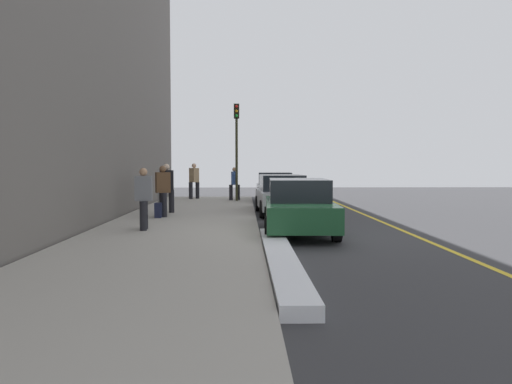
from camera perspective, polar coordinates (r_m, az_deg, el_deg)
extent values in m
plane|color=#333335|center=(13.79, 4.51, -4.88)|extent=(56.00, 56.00, 0.00)
cube|color=#A39E93|center=(13.84, -9.25, -4.57)|extent=(28.00, 4.60, 0.15)
cube|color=gold|center=(14.47, 17.26, -4.62)|extent=(28.00, 0.14, 0.01)
cube|color=white|center=(9.85, 2.78, -7.48)|extent=(7.32, 0.56, 0.22)
cylinder|color=black|center=(23.82, 4.27, -0.71)|extent=(0.65, 0.24, 0.64)
cylinder|color=black|center=(23.76, 0.22, -0.71)|extent=(0.65, 0.24, 0.64)
cylinder|color=black|center=(26.39, 3.88, -0.33)|extent=(0.65, 0.24, 0.64)
cylinder|color=black|center=(26.33, 0.23, -0.33)|extent=(0.65, 0.24, 0.64)
cube|color=white|center=(25.05, 2.15, 0.11)|extent=(4.20, 1.92, 0.64)
cube|color=black|center=(25.23, 2.13, 1.54)|extent=(2.20, 1.66, 0.60)
cylinder|color=black|center=(18.22, 6.06, -1.92)|extent=(0.65, 0.24, 0.64)
cylinder|color=black|center=(18.03, 0.78, -1.95)|extent=(0.65, 0.24, 0.64)
cylinder|color=black|center=(20.85, 4.87, -1.27)|extent=(0.65, 0.24, 0.64)
cylinder|color=black|center=(20.68, 0.26, -1.29)|extent=(0.65, 0.24, 0.64)
cube|color=#B7BABF|center=(19.41, 2.98, -0.79)|extent=(4.36, 1.94, 0.64)
cube|color=black|center=(19.59, 2.91, 1.07)|extent=(2.29, 1.67, 0.60)
cylinder|color=black|center=(12.72, 9.09, -4.14)|extent=(0.65, 0.24, 0.64)
cylinder|color=black|center=(12.59, 1.48, -4.18)|extent=(0.65, 0.24, 0.64)
cylinder|color=black|center=(15.50, 7.60, -2.82)|extent=(0.65, 0.24, 0.64)
cylinder|color=black|center=(15.39, 1.36, -2.84)|extent=(0.65, 0.24, 0.64)
cube|color=#1E512D|center=(14.00, 4.86, -2.33)|extent=(4.61, 1.97, 0.64)
cube|color=black|center=(14.18, 4.81, 0.25)|extent=(2.42, 1.69, 0.60)
cylinder|color=black|center=(17.61, -10.57, -1.36)|extent=(0.19, 0.19, 0.81)
cylinder|color=black|center=(17.24, -10.32, -1.45)|extent=(0.19, 0.19, 0.81)
cube|color=brown|center=(17.38, -10.48, 1.07)|extent=(0.44, 0.54, 0.69)
sphere|color=brown|center=(17.37, -10.49, 2.58)|extent=(0.22, 0.22, 0.22)
cylinder|color=black|center=(24.98, -2.03, -0.04)|extent=(0.18, 0.18, 0.76)
cylinder|color=black|center=(24.94, -2.85, -0.05)|extent=(0.18, 0.18, 0.76)
cube|color=#335193|center=(24.93, -2.44, 1.58)|extent=(0.47, 0.34, 0.65)
sphere|color=tan|center=(24.92, -2.45, 2.56)|extent=(0.21, 0.21, 0.21)
cylinder|color=black|center=(13.84, -12.62, -2.66)|extent=(0.18, 0.18, 0.79)
cylinder|color=black|center=(14.20, -12.47, -2.51)|extent=(0.18, 0.18, 0.79)
cube|color=slate|center=(13.97, -12.58, 0.40)|extent=(0.33, 0.48, 0.67)
sphere|color=tan|center=(13.95, -12.60, 2.22)|extent=(0.22, 0.22, 0.22)
cylinder|color=black|center=(18.78, -9.52, -1.03)|extent=(0.20, 0.20, 0.84)
cylinder|color=black|center=(18.59, -10.57, -1.08)|extent=(0.20, 0.20, 0.84)
cube|color=black|center=(18.64, -10.06, 1.33)|extent=(0.57, 0.54, 0.72)
sphere|color=beige|center=(18.63, -10.08, 2.79)|extent=(0.23, 0.23, 0.23)
cylinder|color=black|center=(26.04, -7.38, 0.17)|extent=(0.20, 0.20, 0.85)
cylinder|color=black|center=(26.24, -6.63, 0.19)|extent=(0.20, 0.20, 0.85)
cube|color=tan|center=(26.11, -7.01, 1.91)|extent=(0.58, 0.54, 0.73)
sphere|color=#D8AD8C|center=(26.10, -7.02, 2.97)|extent=(0.24, 0.24, 0.24)
cylinder|color=#2D2D19|center=(24.50, -2.20, 3.66)|extent=(0.12, 0.12, 3.98)
cube|color=black|center=(24.63, -2.21, 9.10)|extent=(0.26, 0.26, 0.70)
sphere|color=red|center=(24.50, -2.22, 9.63)|extent=(0.14, 0.14, 0.14)
sphere|color=orange|center=(24.48, -2.22, 9.12)|extent=(0.14, 0.14, 0.14)
sphere|color=green|center=(24.46, -2.22, 8.60)|extent=(0.14, 0.14, 0.14)
cube|color=#191E38|center=(17.11, -10.96, -2.03)|extent=(0.34, 0.22, 0.49)
cylinder|color=#4C4C4C|center=(17.07, -10.97, -0.60)|extent=(0.03, 0.03, 0.36)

